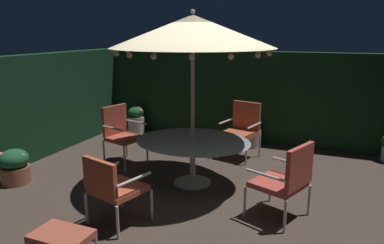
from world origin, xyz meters
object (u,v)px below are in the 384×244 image
object	(u,v)px
patio_chair_north	(121,131)
patio_chair_southeast	(242,126)
patio_umbrella	(193,32)
potted_plant_right_near	(15,166)
patio_chair_northeast	(112,185)
patio_dining_table	(193,147)
patio_chair_east	(286,177)
potted_plant_left_near	(136,120)
potted_plant_left_far	(251,133)
ottoman_footrest	(62,237)

from	to	relation	value
patio_chair_north	patio_chair_southeast	bearing A→B (deg)	31.03
patio_umbrella	potted_plant_right_near	bearing A→B (deg)	-158.32
patio_umbrella	patio_chair_northeast	bearing A→B (deg)	-105.43
patio_dining_table	patio_umbrella	bearing A→B (deg)	121.27
patio_umbrella	patio_chair_east	bearing A→B (deg)	-21.49
patio_chair_northeast	potted_plant_right_near	xyz separation A→B (m)	(-2.21, 0.52, -0.25)
patio_dining_table	patio_chair_east	distance (m)	1.64
patio_chair_north	potted_plant_right_near	bearing A→B (deg)	-125.86
patio_umbrella	potted_plant_left_near	bearing A→B (deg)	136.24
patio_chair_east	potted_plant_left_near	distance (m)	4.86
patio_dining_table	potted_plant_left_far	distance (m)	2.35
potted_plant_left_near	potted_plant_right_near	xyz separation A→B (m)	(-0.26, -3.33, -0.03)
patio_dining_table	patio_chair_southeast	distance (m)	1.64
patio_chair_east	patio_chair_southeast	bearing A→B (deg)	117.56
potted_plant_left_near	patio_dining_table	bearing A→B (deg)	-43.77
patio_chair_north	patio_chair_east	xyz separation A→B (m)	(3.11, -1.01, -0.03)
patio_umbrella	potted_plant_left_far	distance (m)	3.12
patio_dining_table	potted_plant_left_near	bearing A→B (deg)	136.23
patio_chair_east	potted_plant_left_far	xyz separation A→B (m)	(-1.12, 2.90, -0.28)
patio_chair_east	potted_plant_right_near	world-z (taller)	patio_chair_east
patio_chair_southeast	ottoman_footrest	bearing A→B (deg)	-101.55
patio_chair_north	potted_plant_left_near	distance (m)	2.05
ottoman_footrest	potted_plant_left_far	world-z (taller)	potted_plant_left_far
ottoman_footrest	potted_plant_left_near	size ratio (longest dim) A/B	0.92
potted_plant_left_far	patio_chair_northeast	bearing A→B (deg)	-102.28
patio_umbrella	potted_plant_left_near	xyz separation A→B (m)	(-2.38, 2.28, -2.05)
patio_dining_table	patio_chair_northeast	distance (m)	1.63
potted_plant_right_near	potted_plant_left_far	world-z (taller)	potted_plant_left_far
patio_chair_north	patio_chair_southeast	distance (m)	2.30
patio_dining_table	patio_chair_northeast	xyz separation A→B (m)	(-0.43, -1.57, -0.09)
patio_dining_table	patio_chair_northeast	world-z (taller)	patio_chair_northeast
patio_chair_southeast	potted_plant_left_far	size ratio (longest dim) A/B	1.79
patio_chair_north	ottoman_footrest	world-z (taller)	patio_chair_north
patio_chair_north	patio_chair_southeast	xyz separation A→B (m)	(1.97, 1.18, -0.01)
patio_umbrella	patio_chair_southeast	size ratio (longest dim) A/B	2.54
patio_chair_east	potted_plant_left_far	world-z (taller)	patio_chair_east
patio_chair_east	ottoman_footrest	size ratio (longest dim) A/B	1.71
ottoman_footrest	patio_chair_north	bearing A→B (deg)	111.58
patio_chair_east	patio_chair_southeast	distance (m)	2.48
patio_chair_east	ottoman_footrest	bearing A→B (deg)	-136.65
patio_dining_table	ottoman_footrest	distance (m)	2.52
patio_chair_north	potted_plant_left_far	xyz separation A→B (m)	(1.99, 1.88, -0.32)
potted_plant_right_near	patio_chair_north	bearing A→B (deg)	54.14
ottoman_footrest	potted_plant_right_near	xyz separation A→B (m)	(-2.19, 1.42, -0.04)
patio_chair_north	potted_plant_left_near	size ratio (longest dim) A/B	1.64
ottoman_footrest	potted_plant_right_near	size ratio (longest dim) A/B	1.06
patio_chair_northeast	potted_plant_left_far	xyz separation A→B (m)	(0.84, 3.86, -0.24)
patio_chair_northeast	potted_plant_left_near	world-z (taller)	patio_chair_northeast
potted_plant_left_far	potted_plant_right_near	bearing A→B (deg)	-132.35
ottoman_footrest	potted_plant_left_far	size ratio (longest dim) A/B	1.02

